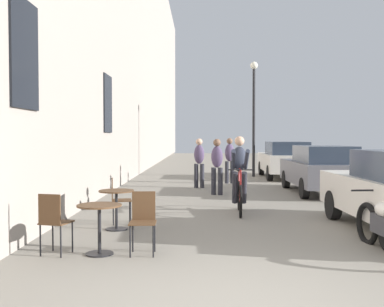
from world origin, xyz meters
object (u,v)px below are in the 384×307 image
Objects in this scene: parked_car_second at (321,169)px; parked_car_third at (285,159)px; cafe_table_near at (99,218)px; street_lamp at (254,104)px; cafe_chair_near_toward_street at (143,218)px; cafe_table_mid at (116,201)px; cafe_chair_mid_toward_street at (118,197)px; cyclist_on_bicycle at (240,176)px; pedestrian_far at (230,158)px; pedestrian_mid at (199,160)px; cafe_chair_near_toward_wall at (54,219)px; pedestrian_near at (217,163)px.

parked_car_third is at bearing 91.04° from parked_car_second.
street_lamp reaches higher than cafe_table_near.
cafe_table_mid is at bearing 112.30° from cafe_chair_near_toward_street.
street_lamp reaches higher than cafe_chair_mid_toward_street.
cafe_chair_near_toward_street is 13.67m from street_lamp.
cafe_table_near is 4.41m from cyclist_on_bicycle.
parked_car_third reaches higher than cafe_chair_near_toward_street.
cafe_table_near is 0.15× the size of street_lamp.
cafe_chair_mid_toward_street is 0.21× the size of parked_car_third.
cafe_table_mid is 0.43× the size of pedestrian_far.
street_lamp reaches higher than parked_car_third.
cafe_chair_mid_toward_street is 6.60m from pedestrian_mid.
pedestrian_far is (2.70, 7.87, 0.42)m from cafe_chair_mid_toward_street.
pedestrian_far is at bearing 72.77° from cafe_chair_near_toward_wall.
cafe_chair_near_toward_street is 0.54× the size of pedestrian_near.
street_lamp reaches higher than cafe_chair_near_toward_wall.
cyclist_on_bicycle is at bearing -91.83° from pedestrian_far.
pedestrian_mid is at bearing 105.63° from pedestrian_near.
cyclist_on_bicycle reaches higher than cafe_chair_mid_toward_street.
parked_car_second is at bearing 46.68° from cafe_table_mid.
pedestrian_near is 0.33× the size of street_lamp.
street_lamp is (1.43, 9.40, 2.30)m from cyclist_on_bicycle.
cafe_chair_near_toward_street is at bearing -115.20° from cyclist_on_bicycle.
cafe_chair_mid_toward_street is 0.54× the size of pedestrian_far.
parked_car_second is at bearing 51.99° from cafe_chair_near_toward_wall.
pedestrian_near is 3.15m from parked_car_second.
cyclist_on_bicycle is 5.07m from pedestrian_mid.
parked_car_third is at bearing 73.11° from cyclist_on_bicycle.
cafe_table_near and cafe_table_mid have the same top height.
pedestrian_mid is (0.81, 8.64, 0.41)m from cafe_chair_near_toward_street.
cyclist_on_bicycle is (2.98, 3.80, 0.29)m from cafe_chair_near_toward_wall.
parked_car_third is at bearing 68.16° from cafe_table_near.
pedestrian_mid reaches higher than cafe_table_near.
cafe_table_near is 0.43× the size of pedestrian_far.
pedestrian_far reaches higher than cafe_table_mid.
pedestrian_near is (2.03, 5.08, 0.40)m from cafe_table_mid.
pedestrian_mid is at bearing 84.61° from cafe_chair_near_toward_street.
parked_car_third reaches higher than cafe_table_near.
pedestrian_near is (1.34, 6.78, 0.41)m from cafe_chair_near_toward_street.
parked_car_second is (5.15, 5.47, 0.22)m from cafe_table_mid.
pedestrian_far is 0.41× the size of parked_car_second.
pedestrian_far is at bearing 79.97° from pedestrian_near.
cafe_chair_near_toward_wall is 9.29m from parked_car_second.
cyclist_on_bicycle is at bearing 51.94° from cafe_chair_near_toward_wall.
pedestrian_near is at bearing -118.46° from parked_car_third.
cafe_table_mid is 0.44× the size of pedestrian_mid.
street_lamp reaches higher than cafe_chair_near_toward_street.
parked_car_third reaches higher than cafe_chair_mid_toward_street.
cafe_chair_near_toward_wall is at bearing -173.39° from cafe_table_near.
parked_car_third is (-0.09, 5.20, 0.04)m from parked_car_second.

